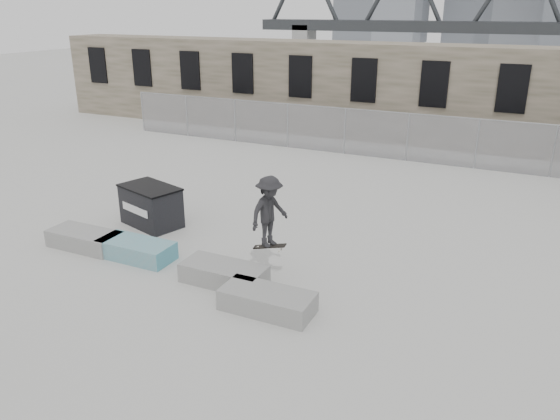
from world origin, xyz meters
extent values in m
plane|color=#B0B0AB|center=(0.00, 0.00, 0.00)|extent=(120.00, 120.00, 0.00)
cube|color=#635A49|center=(0.00, 16.25, 2.25)|extent=(36.00, 2.50, 4.50)
cube|color=black|center=(-16.00, 14.98, 2.90)|extent=(1.20, 0.12, 2.00)
cube|color=black|center=(-12.80, 14.98, 2.90)|extent=(1.20, 0.12, 2.00)
cube|color=black|center=(-9.60, 14.98, 2.90)|extent=(1.20, 0.12, 2.00)
cube|color=black|center=(-6.40, 14.98, 2.90)|extent=(1.20, 0.12, 2.00)
cube|color=black|center=(-3.20, 14.98, 2.90)|extent=(1.20, 0.12, 2.00)
cube|color=black|center=(0.00, 14.98, 2.90)|extent=(1.20, 0.12, 2.00)
cube|color=black|center=(3.20, 14.98, 2.90)|extent=(1.20, 0.12, 2.00)
cube|color=black|center=(6.40, 14.98, 2.90)|extent=(1.20, 0.12, 2.00)
cylinder|color=gray|center=(-11.00, 12.50, 1.00)|extent=(0.06, 0.06, 2.00)
cylinder|color=gray|center=(-8.25, 12.50, 1.00)|extent=(0.06, 0.06, 2.00)
cylinder|color=gray|center=(-5.50, 12.50, 1.00)|extent=(0.06, 0.06, 2.00)
cylinder|color=gray|center=(-2.75, 12.50, 1.00)|extent=(0.06, 0.06, 2.00)
cylinder|color=gray|center=(0.00, 12.50, 1.00)|extent=(0.06, 0.06, 2.00)
cylinder|color=gray|center=(2.75, 12.50, 1.00)|extent=(0.06, 0.06, 2.00)
cylinder|color=gray|center=(5.50, 12.50, 1.00)|extent=(0.06, 0.06, 2.00)
cylinder|color=gray|center=(8.25, 12.50, 1.00)|extent=(0.06, 0.06, 2.00)
cube|color=#99999E|center=(0.00, 12.50, 1.00)|extent=(22.00, 0.02, 2.00)
cylinder|color=gray|center=(0.00, 12.50, 2.00)|extent=(22.00, 0.04, 0.04)
cube|color=gray|center=(-3.01, 0.01, 0.23)|extent=(2.00, 0.90, 0.46)
cube|color=#2D471E|center=(-3.01, 0.01, 0.40)|extent=(1.76, 0.66, 0.10)
cube|color=teal|center=(-1.33, 0.06, 0.23)|extent=(2.00, 0.90, 0.46)
cube|color=#2D471E|center=(-1.33, 0.06, 0.40)|extent=(1.76, 0.66, 0.10)
cube|color=gray|center=(1.42, -0.13, 0.23)|extent=(2.00, 0.90, 0.46)
cube|color=#2D471E|center=(1.42, -0.13, 0.40)|extent=(1.76, 0.66, 0.10)
cube|color=gray|center=(2.91, -0.82, 0.23)|extent=(2.00, 0.90, 0.46)
cube|color=#2D471E|center=(2.91, -0.82, 0.40)|extent=(1.76, 0.66, 0.10)
cube|color=black|center=(-2.39, 2.09, 0.58)|extent=(2.01, 1.55, 1.15)
cube|color=black|center=(-2.39, 2.09, 1.17)|extent=(2.07, 1.61, 0.05)
cube|color=white|center=(-2.55, 1.57, 0.62)|extent=(1.19, 0.39, 0.22)
cube|color=gray|center=(-20.00, 55.00, 2.00)|extent=(2.00, 3.00, 4.00)
imported|color=black|center=(2.20, 0.71, 1.63)|extent=(0.95, 1.25, 1.71)
cube|color=black|center=(2.20, 0.71, 0.75)|extent=(0.81, 0.31, 0.18)
cylinder|color=beige|center=(1.92, 0.64, 0.70)|extent=(0.06, 0.03, 0.06)
cylinder|color=beige|center=(1.92, 0.78, 0.70)|extent=(0.06, 0.03, 0.06)
cylinder|color=beige|center=(2.48, 0.64, 0.70)|extent=(0.06, 0.03, 0.06)
cylinder|color=beige|center=(2.48, 0.78, 0.70)|extent=(0.06, 0.03, 0.06)
camera|label=1|loc=(7.52, -9.90, 6.11)|focal=35.00mm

